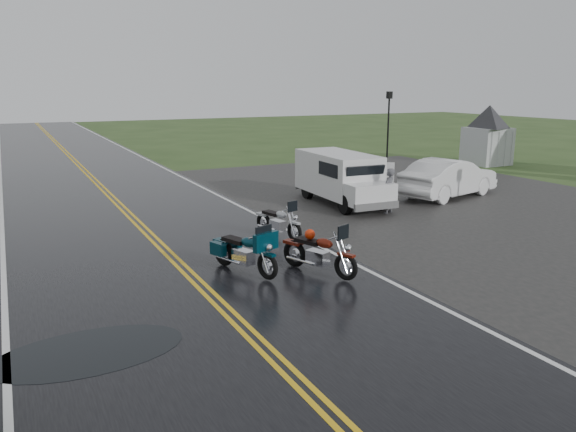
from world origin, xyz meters
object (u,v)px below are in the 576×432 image
object	(u,v)px
visitor_center	(489,120)
motorcycle_red	(346,256)
motorcycle_teal	(267,256)
sedan_white	(449,179)
motorcycle_silver	(294,224)
van_white	(346,187)
lamp_post_far_right	(388,128)
person_at_van	(389,192)

from	to	relation	value
visitor_center	motorcycle_red	bearing A→B (deg)	-143.69
motorcycle_red	motorcycle_teal	xyz separation A→B (m)	(-1.52, 0.81, 0.00)
motorcycle_red	sedan_white	xyz separation A→B (m)	(8.72, 6.35, 0.13)
motorcycle_red	motorcycle_teal	world-z (taller)	motorcycle_teal
visitor_center	motorcycle_teal	world-z (taller)	visitor_center
motorcycle_silver	van_white	size ratio (longest dim) A/B	0.39
visitor_center	lamp_post_far_right	world-z (taller)	visitor_center
visitor_center	person_at_van	xyz separation A→B (m)	(-12.12, -7.43, -1.64)
motorcycle_teal	motorcycle_red	bearing A→B (deg)	-47.32
sedan_white	lamp_post_far_right	size ratio (longest dim) A/B	1.14
motorcycle_teal	person_at_van	bearing A→B (deg)	14.44
motorcycle_teal	van_white	distance (m)	7.00
motorcycle_red	motorcycle_silver	distance (m)	3.32
person_at_van	lamp_post_far_right	bearing A→B (deg)	-154.37
van_white	person_at_van	xyz separation A→B (m)	(1.37, -0.51, -0.18)
visitor_center	motorcycle_silver	distance (m)	19.11
motorcycle_red	visitor_center	bearing A→B (deg)	15.00
motorcycle_silver	person_at_van	size ratio (longest dim) A/B	1.23
motorcycle_silver	lamp_post_far_right	bearing A→B (deg)	30.76
motorcycle_teal	lamp_post_far_right	distance (m)	19.59
visitor_center	motorcycle_teal	distance (m)	22.04
van_white	lamp_post_far_right	size ratio (longest dim) A/B	1.21
motorcycle_silver	lamp_post_far_right	size ratio (longest dim) A/B	0.47
motorcycle_red	sedan_white	world-z (taller)	sedan_white
sedan_white	motorcycle_red	bearing A→B (deg)	112.05
van_white	person_at_van	bearing A→B (deg)	-17.71
motorcycle_red	person_at_van	world-z (taller)	person_at_van
visitor_center	lamp_post_far_right	size ratio (longest dim) A/B	4.04
van_white	person_at_van	distance (m)	1.48
person_at_van	motorcycle_teal	bearing A→B (deg)	5.56
visitor_center	motorcycle_red	distance (m)	21.24
visitor_center	motorcycle_red	size ratio (longest dim) A/B	7.76
motorcycle_teal	lamp_post_far_right	world-z (taller)	lamp_post_far_right
visitor_center	motorcycle_red	world-z (taller)	visitor_center
motorcycle_teal	sedan_white	size ratio (longest dim) A/B	0.46
person_at_van	sedan_white	world-z (taller)	person_at_van
sedan_white	van_white	bearing A→B (deg)	84.12
motorcycle_teal	lamp_post_far_right	size ratio (longest dim) A/B	0.52
motorcycle_red	motorcycle_silver	size ratio (longest dim) A/B	1.10
sedan_white	motorcycle_silver	bearing A→B (deg)	96.28
motorcycle_silver	motorcycle_red	bearing A→B (deg)	-111.48
person_at_van	lamp_post_far_right	xyz separation A→B (m)	(7.16, 9.73, 1.22)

